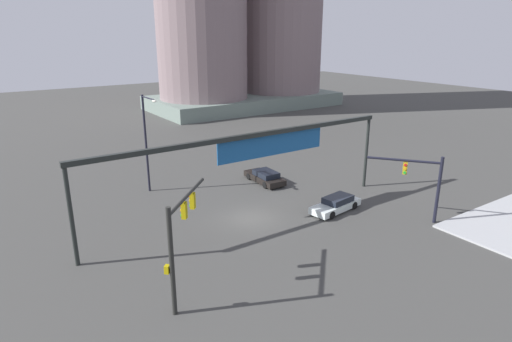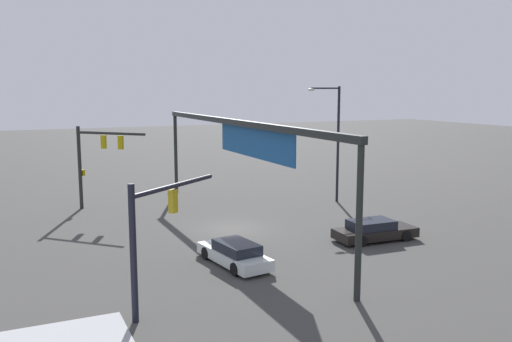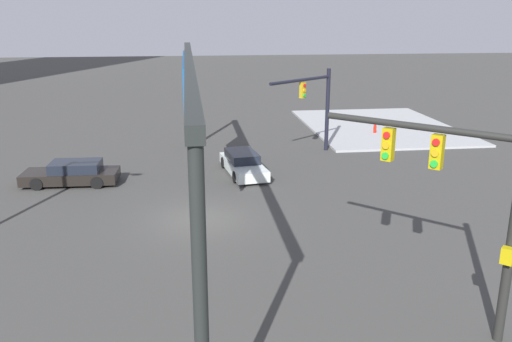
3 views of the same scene
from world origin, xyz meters
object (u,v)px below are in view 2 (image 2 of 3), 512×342
traffic_signal_near_corner (153,224)px  streetlamp_curved_arm (335,136)px  traffic_signal_opposite_side (94,154)px  sedan_car_approaching (374,230)px  sedan_car_waiting_far (235,254)px

traffic_signal_near_corner → streetlamp_curved_arm: bearing=1.7°
traffic_signal_near_corner → traffic_signal_opposite_side: 19.73m
streetlamp_curved_arm → sedan_car_approaching: bearing=67.5°
traffic_signal_near_corner → sedan_car_approaching: (-4.71, 14.08, -2.95)m
sedan_car_waiting_far → traffic_signal_opposite_side: bearing=7.3°
traffic_signal_near_corner → traffic_signal_opposite_side: (-19.71, 0.70, 0.55)m
traffic_signal_near_corner → streetlamp_curved_arm: streetlamp_curved_arm is taller
traffic_signal_near_corner → streetlamp_curved_arm: 23.33m
traffic_signal_opposite_side → sedan_car_approaching: bearing=-3.5°
traffic_signal_near_corner → sedan_car_approaching: 15.13m
traffic_signal_near_corner → sedan_car_waiting_far: (-3.93, 5.02, -2.96)m
streetlamp_curved_arm → sedan_car_approaching: size_ratio=1.81×
traffic_signal_opposite_side → sedan_car_waiting_far: bearing=-29.9°
traffic_signal_opposite_side → sedan_car_approaching: 20.40m
sedan_car_approaching → traffic_signal_near_corner: bearing=-159.1°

